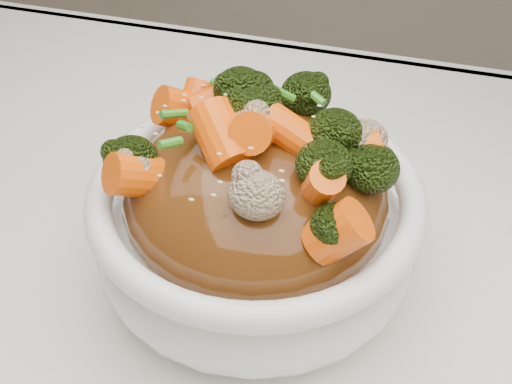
% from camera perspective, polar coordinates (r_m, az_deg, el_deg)
% --- Properties ---
extents(tablecloth, '(1.20, 0.80, 0.04)m').
position_cam_1_polar(tablecloth, '(0.48, 4.79, -12.21)').
color(tablecloth, white).
rests_on(tablecloth, dining_table).
extents(bowl, '(0.31, 0.31, 0.09)m').
position_cam_1_polar(bowl, '(0.45, 0.00, -3.42)').
color(bowl, white).
rests_on(bowl, tablecloth).
extents(sauce_base, '(0.25, 0.25, 0.10)m').
position_cam_1_polar(sauce_base, '(0.43, 0.00, -0.33)').
color(sauce_base, '#51290D').
rests_on(sauce_base, bowl).
extents(carrots, '(0.25, 0.25, 0.06)m').
position_cam_1_polar(carrots, '(0.39, 0.00, 7.30)').
color(carrots, '#FE5D08').
rests_on(carrots, sauce_base).
extents(broccoli, '(0.25, 0.25, 0.05)m').
position_cam_1_polar(broccoli, '(0.39, 0.00, 7.16)').
color(broccoli, black).
rests_on(broccoli, sauce_base).
extents(cauliflower, '(0.25, 0.25, 0.04)m').
position_cam_1_polar(cauliflower, '(0.39, 0.00, 6.89)').
color(cauliflower, tan).
rests_on(cauliflower, sauce_base).
extents(scallions, '(0.19, 0.19, 0.02)m').
position_cam_1_polar(scallions, '(0.39, 0.00, 7.43)').
color(scallions, '#2F851E').
rests_on(scallions, sauce_base).
extents(sesame_seeds, '(0.23, 0.23, 0.01)m').
position_cam_1_polar(sesame_seeds, '(0.39, 0.00, 7.43)').
color(sesame_seeds, beige).
rests_on(sesame_seeds, sauce_base).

